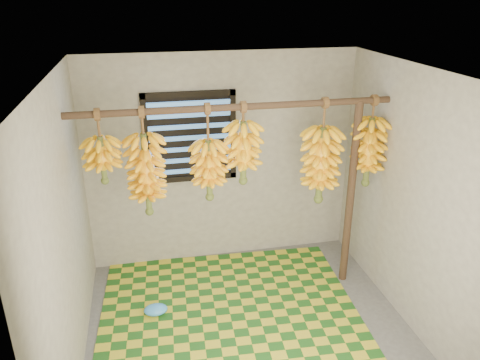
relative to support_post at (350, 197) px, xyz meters
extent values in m
cube|color=#4F4F4F|center=(-1.20, -0.70, -1.00)|extent=(3.00, 3.00, 0.01)
cube|color=silver|center=(-1.20, -0.70, 1.40)|extent=(3.00, 3.00, 0.01)
cube|color=slate|center=(-1.20, 0.80, 0.20)|extent=(3.00, 0.01, 2.40)
cube|color=slate|center=(-2.71, -0.70, 0.20)|extent=(0.01, 3.00, 2.40)
cube|color=slate|center=(0.30, -0.70, 0.20)|extent=(0.01, 3.00, 2.40)
cube|color=black|center=(-1.55, 0.78, 0.50)|extent=(1.00, 0.04, 1.00)
cylinder|color=#442C1F|center=(-1.20, 0.00, 1.00)|extent=(3.00, 0.06, 0.06)
cylinder|color=#442C1F|center=(0.00, 0.00, 0.00)|extent=(0.08, 0.08, 2.00)
cube|color=#1C5117|center=(-1.34, -0.24, -0.99)|extent=(2.64, 2.17, 0.01)
ellipsoid|color=#3E96E9|center=(-2.06, -0.19, -0.94)|extent=(0.24, 0.18, 0.10)
cylinder|color=brown|center=(-2.41, 0.00, 0.90)|extent=(0.02, 0.02, 0.26)
cylinder|color=#4C5923|center=(-2.41, 0.00, 0.60)|extent=(0.05, 0.05, 0.39)
cylinder|color=brown|center=(-2.04, 0.00, 0.90)|extent=(0.02, 0.02, 0.26)
cylinder|color=#4C5923|center=(-2.04, 0.00, 0.43)|extent=(0.06, 0.06, 0.74)
cylinder|color=brown|center=(-1.47, 0.00, 0.85)|extent=(0.02, 0.02, 0.36)
cylinder|color=#4C5923|center=(-1.47, 0.00, 0.43)|extent=(0.06, 0.06, 0.54)
cylinder|color=brown|center=(-1.14, 0.00, 0.93)|extent=(0.02, 0.02, 0.20)
cylinder|color=#4C5923|center=(-1.14, 0.00, 0.58)|extent=(0.06, 0.06, 0.56)
cylinder|color=brown|center=(-0.35, 0.00, 0.88)|extent=(0.02, 0.02, 0.30)
cylinder|color=#4C5923|center=(-0.35, 0.00, 0.39)|extent=(0.07, 0.07, 0.73)
cylinder|color=brown|center=(0.15, 0.00, 0.91)|extent=(0.02, 0.02, 0.24)
cylinder|color=#4C5923|center=(0.15, 0.00, 0.49)|extent=(0.06, 0.06, 0.66)
camera|label=1|loc=(-2.04, -4.05, 2.00)|focal=35.00mm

